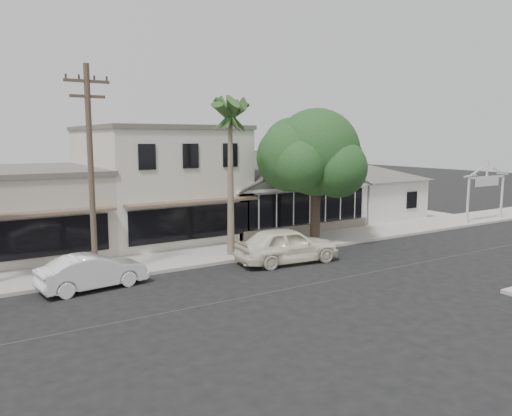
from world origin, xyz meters
TOP-DOWN VIEW (x-y plane):
  - ground at (0.00, 0.00)m, footprint 140.00×140.00m
  - sidewalk_north at (-8.00, 6.75)m, footprint 90.00×3.50m
  - corner_shop at (5.00, 12.47)m, footprint 10.40×8.60m
  - side_cottage at (13.20, 11.50)m, footprint 6.00×6.00m
  - arch_sign at (18.40, 5.30)m, footprint 4.12×0.12m
  - row_building_near at (-3.00, 13.50)m, footprint 8.00×10.00m
  - utility_pole at (-9.00, 5.20)m, footprint 1.80×0.24m
  - car_0 at (-0.24, 3.52)m, footprint 5.33×2.57m
  - car_1 at (-9.35, 4.24)m, footprint 4.42×2.00m
  - shade_tree at (3.78, 6.66)m, footprint 6.95×6.28m
  - palm_east at (-2.00, 5.95)m, footprint 3.37×3.37m

SIDE VIEW (x-z plane):
  - ground at x=0.00m, z-range 0.00..0.00m
  - sidewalk_north at x=-8.00m, z-range 0.00..0.15m
  - car_1 at x=-9.35m, z-range 0.00..1.41m
  - car_0 at x=-0.24m, z-range 0.00..1.75m
  - side_cottage at x=13.20m, z-range 0.00..3.00m
  - corner_shop at x=5.00m, z-range 0.07..5.17m
  - arch_sign at x=18.40m, z-range 1.18..5.13m
  - row_building_near at x=-3.00m, z-range 0.00..6.50m
  - utility_pole at x=-9.00m, z-range 0.29..9.29m
  - shade_tree at x=3.78m, z-range 1.22..8.93m
  - palm_east at x=-2.00m, z-range 2.99..11.39m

